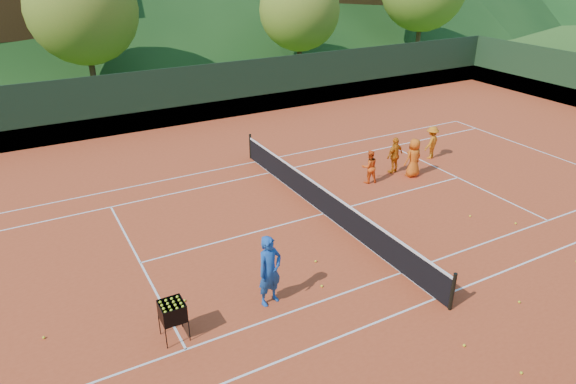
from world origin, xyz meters
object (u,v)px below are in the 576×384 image
tennis_net (324,201)px  ball_hopper (172,312)px  coach (270,271)px  student_d (431,143)px  student_a (369,167)px  student_c (414,158)px  student_b (395,155)px

tennis_net → ball_hopper: 7.42m
coach → student_d: (10.80, 5.66, -0.25)m
student_a → student_d: bearing=-158.1°
student_d → ball_hopper: bearing=3.5°
student_c → ball_hopper: size_ratio=1.58×
student_b → ball_hopper: bearing=14.7°
coach → student_c: (8.77, 4.52, -0.18)m
coach → student_c: size_ratio=1.23×
student_a → student_b: (1.51, 0.30, 0.09)m
student_d → student_a: bearing=-8.5°
tennis_net → student_a: bearing=25.1°
student_a → student_d: 4.03m
student_b → student_d: size_ratio=1.05×
coach → ball_hopper: bearing=169.5°
coach → student_b: (8.36, 5.17, -0.21)m
coach → tennis_net: bearing=29.0°
tennis_net → student_d: bearing=17.5°
ball_hopper → student_b: bearing=25.7°
coach → student_d: size_ratio=1.35×
coach → student_b: coach is taller
student_a → student_b: 1.54m
student_a → student_b: student_b is taller
student_d → ball_hopper: (-13.39, -5.77, 0.03)m
student_a → student_b: size_ratio=0.88×
student_a → student_c: 1.96m
coach → tennis_net: size_ratio=0.16×
student_b → tennis_net: bearing=9.7°
student_a → student_d: (3.95, 0.79, 0.05)m
student_c → tennis_net: bearing=9.2°
student_b → student_a: bearing=0.3°
student_c → tennis_net: student_c is taller
student_b → tennis_net: size_ratio=0.13×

